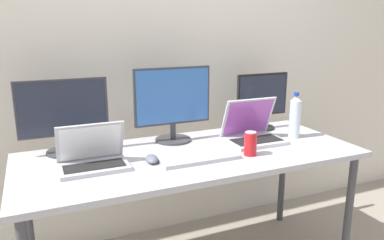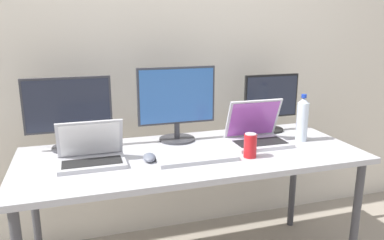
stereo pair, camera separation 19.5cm
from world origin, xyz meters
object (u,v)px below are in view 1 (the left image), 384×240
laptop_secondary (252,132)px  keyboard_main (200,159)px  monitor_center (173,102)px  laptop_silver (93,157)px  mouse_by_keyboard (152,159)px  work_desk (192,163)px  monitor_right (262,100)px  water_bottle (295,117)px  soda_can_near_keyboard (250,144)px  monitor_left (63,114)px

laptop_secondary → keyboard_main: 0.45m
monitor_center → keyboard_main: bearing=-88.9°
laptop_silver → mouse_by_keyboard: size_ratio=2.99×
laptop_silver → monitor_center: bearing=26.1°
work_desk → monitor_right: bearing=23.6°
monitor_center → water_bottle: monitor_center is taller
water_bottle → laptop_silver: bearing=-179.0°
monitor_right → mouse_by_keyboard: bearing=-159.4°
mouse_by_keyboard → soda_can_near_keyboard: bearing=-3.9°
work_desk → monitor_left: size_ratio=3.92×
monitor_center → mouse_by_keyboard: (-0.22, -0.29, -0.21)m
laptop_silver → soda_can_near_keyboard: (0.78, -0.15, 0.01)m
monitor_left → laptop_secondary: bearing=-11.9°
monitor_right → laptop_silver: size_ratio=1.14×
monitor_center → laptop_secondary: monitor_center is taller
work_desk → monitor_left: monitor_left is taller
monitor_left → mouse_by_keyboard: (0.37, -0.32, -0.19)m
keyboard_main → soda_can_near_keyboard: (0.28, -0.03, 0.05)m
work_desk → keyboard_main: 0.14m
keyboard_main → laptop_secondary: bearing=23.3°
keyboard_main → water_bottle: 0.71m
work_desk → water_bottle: water_bottle is taller
mouse_by_keyboard → monitor_right: bearing=27.9°
water_bottle → soda_can_near_keyboard: bearing=-157.7°
water_bottle → laptop_secondary: bearing=172.7°
water_bottle → soda_can_near_keyboard: water_bottle is taller
work_desk → monitor_center: monitor_center is taller
laptop_silver → mouse_by_keyboard: (0.28, -0.05, -0.03)m
monitor_left → laptop_silver: 0.33m
monitor_center → keyboard_main: size_ratio=1.13×
keyboard_main → monitor_center: bearing=91.4°
laptop_silver → keyboard_main: 0.52m
work_desk → soda_can_near_keyboard: (0.26, -0.15, 0.12)m
laptop_secondary → water_bottle: size_ratio=1.17×
mouse_by_keyboard → monitor_left: bearing=146.9°
monitor_left → mouse_by_keyboard: monitor_left is taller
monitor_right → soda_can_near_keyboard: monitor_right is taller
monitor_left → keyboard_main: bearing=-32.8°
monitor_center → soda_can_near_keyboard: size_ratio=3.62×
monitor_left → soda_can_near_keyboard: monitor_left is taller
monitor_left → laptop_secondary: (1.02, -0.21, -0.15)m
laptop_silver → water_bottle: (1.20, 0.02, 0.08)m
laptop_secondary → mouse_by_keyboard: laptop_secondary is taller
laptop_silver → laptop_secondary: laptop_secondary is taller
work_desk → water_bottle: bearing=1.3°
keyboard_main → water_bottle: (0.69, 0.14, 0.12)m
laptop_silver → keyboard_main: (0.51, -0.12, -0.04)m
work_desk → monitor_left: bearing=156.7°
keyboard_main → monitor_left: bearing=147.5°
mouse_by_keyboard → soda_can_near_keyboard: size_ratio=0.84×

